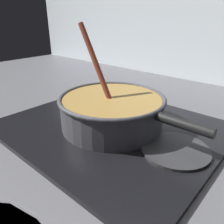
{
  "coord_description": "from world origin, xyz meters",
  "views": [
    {
      "loc": [
        0.35,
        -0.26,
        0.3
      ],
      "look_at": [
        -0.01,
        0.15,
        0.05
      ],
      "focal_mm": 35.89,
      "sensor_mm": 36.0,
      "label": 1
    }
  ],
  "objects": [
    {
      "name": "backsplash_wall",
      "position": [
        0.0,
        0.79,
        0.28
      ],
      "size": [
        2.4,
        0.02,
        0.55
      ],
      "primitive_type": "cube",
      "color": "silver",
      "rests_on": "ground"
    },
    {
      "name": "ground",
      "position": [
        0.0,
        0.0,
        -0.02
      ],
      "size": [
        2.4,
        1.6,
        0.04
      ],
      "primitive_type": "cube",
      "color": "#4C4C51"
    },
    {
      "name": "cooking_pan",
      "position": [
        -0.01,
        0.15,
        0.06
      ],
      "size": [
        0.41,
        0.28,
        0.27
      ],
      "color": "#38383D",
      "rests_on": "hob_plate"
    },
    {
      "name": "burner_ring",
      "position": [
        -0.01,
        0.15,
        0.02
      ],
      "size": [
        0.16,
        0.16,
        0.01
      ],
      "primitive_type": "torus",
      "color": "#592D0C",
      "rests_on": "hob_plate"
    },
    {
      "name": "spare_burner",
      "position": [
        0.18,
        0.15,
        0.01
      ],
      "size": [
        0.15,
        0.15,
        0.01
      ],
      "primitive_type": "cylinder",
      "color": "#262628",
      "rests_on": "hob_plate"
    },
    {
      "name": "hob_plate",
      "position": [
        -0.01,
        0.15,
        0.01
      ],
      "size": [
        0.56,
        0.48,
        0.01
      ],
      "primitive_type": "cube",
      "color": "black",
      "rests_on": "ground"
    }
  ]
}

